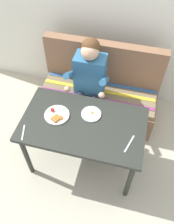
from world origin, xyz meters
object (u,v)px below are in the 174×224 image
object	(u,v)px
couch	(99,95)
plate_breakfast	(57,115)
plate_eggs	(91,114)
knife	(129,144)
person	(89,79)
fork	(23,132)
table	(83,128)

from	to	relation	value
couch	plate_breakfast	size ratio (longest dim) A/B	5.84
plate_eggs	knife	bearing A→B (deg)	-30.43
person	fork	world-z (taller)	person
knife	table	bearing A→B (deg)	-177.83
couch	plate_eggs	distance (m)	0.76
person	plate_breakfast	distance (m)	0.60
plate_breakfast	couch	bearing A→B (deg)	69.85
fork	knife	bearing A→B (deg)	-8.32
table	person	xyz separation A→B (m)	(-0.10, 0.59, 0.09)
person	fork	bearing A→B (deg)	-116.47
plate_breakfast	plate_eggs	xyz separation A→B (m)	(0.32, 0.10, -0.00)
table	fork	bearing A→B (deg)	-154.32
plate_breakfast	plate_eggs	world-z (taller)	plate_breakfast
table	fork	xyz separation A→B (m)	(-0.51, -0.25, 0.08)
person	plate_breakfast	bearing A→B (deg)	-107.36
person	knife	bearing A→B (deg)	-51.84
plate_breakfast	person	bearing A→B (deg)	72.64
table	person	size ratio (longest dim) A/B	0.99
plate_eggs	fork	world-z (taller)	plate_eggs
plate_breakfast	fork	bearing A→B (deg)	-131.80
plate_eggs	couch	bearing A→B (deg)	94.47
plate_eggs	fork	distance (m)	0.67
couch	fork	size ratio (longest dim) A/B	8.47
table	knife	size ratio (longest dim) A/B	6.00
couch	person	distance (m)	0.46
table	knife	distance (m)	0.49
table	plate_breakfast	bearing A→B (deg)	175.70
knife	fork	bearing A→B (deg)	-155.91
person	plate_eggs	size ratio (longest dim) A/B	6.15
table	plate_breakfast	size ratio (longest dim) A/B	4.86
table	couch	bearing A→B (deg)	90.00
table	knife	bearing A→B (deg)	-14.60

